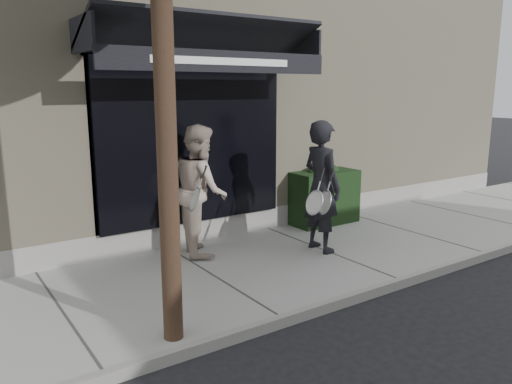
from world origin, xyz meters
TOP-DOWN VIEW (x-y plane):
  - ground at (0.00, 0.00)m, footprint 80.00×80.00m
  - sidewalk at (0.00, 0.00)m, footprint 20.00×3.00m
  - curb at (0.00, -1.55)m, footprint 20.00×0.10m
  - building_facade at (-0.01, 4.96)m, footprint 14.30×8.04m
  - hedge at (1.10, 1.25)m, footprint 1.30×0.70m
  - pedestrian_front at (-0.05, 0.01)m, footprint 0.83×0.92m
  - pedestrian_back at (-1.65, 0.97)m, footprint 1.01×1.15m

SIDE VIEW (x-z plane):
  - ground at x=0.00m, z-range 0.00..0.00m
  - sidewalk at x=0.00m, z-range 0.00..0.12m
  - curb at x=0.00m, z-range 0.00..0.14m
  - hedge at x=1.10m, z-range 0.09..1.23m
  - pedestrian_back at x=-1.65m, z-range 0.12..2.12m
  - pedestrian_front at x=-0.05m, z-range 0.12..2.17m
  - building_facade at x=-0.01m, z-range -0.08..5.56m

